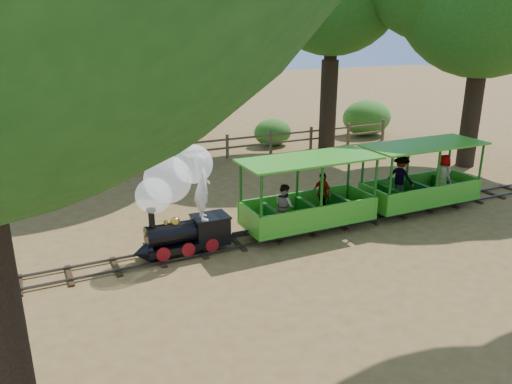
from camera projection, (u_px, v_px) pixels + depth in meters
name	position (u px, v px, depth m)	size (l,w,h in m)	color
ground	(306.00, 231.00, 13.35)	(90.00, 90.00, 0.00)	olive
track	(306.00, 228.00, 13.33)	(22.00, 1.00, 0.10)	#3F3D3A
locomotive	(178.00, 194.00, 11.52)	(2.32, 1.09, 2.67)	black
carriage_front	(307.00, 204.00, 13.07)	(3.67, 1.50, 1.91)	green
carriage_rear	(419.00, 183.00, 14.69)	(3.67, 1.50, 1.91)	green
fence	(204.00, 147.00, 20.02)	(18.10, 0.10, 1.00)	brown
shrub_mid_w	(163.00, 134.00, 20.48)	(2.83, 2.18, 1.96)	#2D6B1E
shrub_mid_e	(273.00, 132.00, 22.65)	(1.77, 1.36, 1.23)	#2D6B1E
shrub_east	(367.00, 118.00, 24.69)	(2.55, 1.96, 1.76)	#2D6B1E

